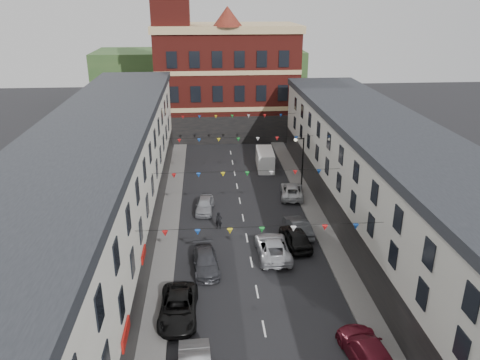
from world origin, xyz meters
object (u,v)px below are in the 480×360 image
object	(u,v)px
car_right_f	(292,191)
pedestrian	(219,221)
car_left_c	(178,307)
car_left_d	(206,261)
car_right_e	(298,227)
car_right_c	(368,352)
moving_car	(273,247)
white_van	(265,159)
car_left_e	(205,205)
car_right_d	(295,237)
street_lamp	(301,157)

from	to	relation	value
car_right_f	pedestrian	world-z (taller)	pedestrian
car_left_c	car_left_d	xyz separation A→B (m)	(1.83, 5.62, -0.05)
car_right_e	car_right_c	bearing A→B (deg)	86.31
car_right_e	moving_car	bearing A→B (deg)	44.05
white_van	car_left_e	bearing A→B (deg)	-119.34
car_right_d	car_left_e	bearing A→B (deg)	-50.71
car_left_d	white_van	distance (m)	23.59
car_left_d	pedestrian	world-z (taller)	pedestrian
car_left_d	white_van	size ratio (longest dim) A/B	0.93
car_right_f	car_right_e	bearing A→B (deg)	91.20
car_right_d	car_right_f	bearing A→B (deg)	-105.10
pedestrian	moving_car	bearing A→B (deg)	-46.14
car_left_c	car_right_c	size ratio (longest dim) A/B	0.97
pedestrian	car_right_d	bearing A→B (deg)	-25.04
car_right_e	pedestrian	xyz separation A→B (m)	(-6.91, 1.63, 0.07)
car_left_c	white_van	world-z (taller)	white_van
car_left_d	car_right_c	xyz separation A→B (m)	(9.10, -10.65, 0.10)
moving_car	car_left_d	bearing A→B (deg)	15.69
car_left_e	car_right_e	size ratio (longest dim) A/B	0.91
street_lamp	car_left_d	distance (m)	18.20
car_left_c	car_right_d	xyz separation A→B (m)	(9.37, 8.75, 0.08)
moving_car	pedestrian	world-z (taller)	pedestrian
car_left_c	car_left_d	size ratio (longest dim) A/B	1.12
car_right_d	moving_car	xyz separation A→B (m)	(-2.14, -1.50, -0.05)
car_right_c	car_right_f	bearing A→B (deg)	-96.54
car_left_c	car_right_c	world-z (taller)	car_right_c
white_van	pedestrian	xyz separation A→B (m)	(-6.19, -15.71, -0.31)
street_lamp	car_left_e	bearing A→B (deg)	-157.11
car_left_c	moving_car	xyz separation A→B (m)	(7.23, 7.25, 0.03)
car_left_d	car_right_c	distance (m)	14.01
car_right_d	white_van	bearing A→B (deg)	-96.14
car_right_d	car_right_e	xyz separation A→B (m)	(0.61, 1.92, -0.07)
pedestrian	car_left_e	bearing A→B (deg)	112.52
car_left_c	car_right_c	xyz separation A→B (m)	(10.93, -5.03, 0.05)
car_left_c	moving_car	bearing A→B (deg)	46.38
car_right_d	car_right_e	world-z (taller)	car_right_d
car_right_c	white_van	size ratio (longest dim) A/B	1.07
car_right_c	moving_car	xyz separation A→B (m)	(-3.70, 12.28, -0.03)
car_left_e	moving_car	distance (m)	10.36
car_left_e	car_right_d	world-z (taller)	car_right_d
pedestrian	car_right_f	bearing A→B (deg)	44.93
white_van	car_right_e	bearing A→B (deg)	-85.03
car_left_e	car_right_c	distance (m)	23.00
car_left_e	pedestrian	distance (m)	3.99
street_lamp	car_right_d	distance (m)	12.31
street_lamp	car_left_d	xyz separation A→B (m)	(-10.15, -14.76, -3.22)
car_right_d	pedestrian	distance (m)	7.23
car_right_c	car_right_f	xyz separation A→B (m)	(0.00, 24.05, -0.11)
car_left_d	car_left_e	world-z (taller)	car_left_e
street_lamp	pedestrian	size ratio (longest dim) A/B	3.74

